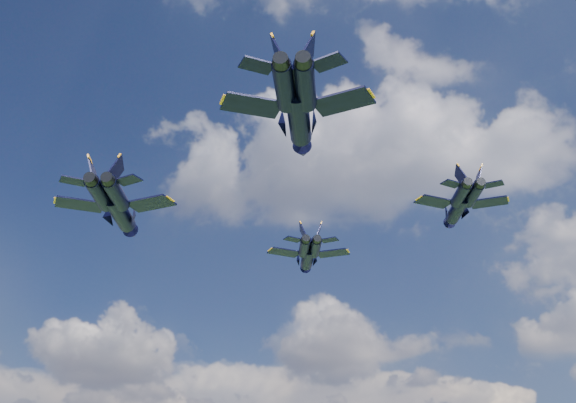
{
  "coord_description": "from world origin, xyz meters",
  "views": [
    {
      "loc": [
        14.89,
        -66.59,
        22.27
      ],
      "look_at": [
        -5.48,
        4.13,
        56.18
      ],
      "focal_mm": 45.0,
      "sensor_mm": 36.0,
      "label": 1
    }
  ],
  "objects_px": {
    "jet_lead": "(307,258)",
    "jet_right": "(457,209)",
    "jet_left": "(121,213)",
    "jet_slot": "(299,119)"
  },
  "relations": [
    {
      "from": "jet_left",
      "to": "jet_slot",
      "type": "height_order",
      "value": "jet_slot"
    },
    {
      "from": "jet_lead",
      "to": "jet_right",
      "type": "height_order",
      "value": "jet_lead"
    },
    {
      "from": "jet_right",
      "to": "jet_slot",
      "type": "xyz_separation_m",
      "value": [
        -12.69,
        -21.17,
        1.62
      ]
    },
    {
      "from": "jet_left",
      "to": "jet_right",
      "type": "relative_size",
      "value": 1.31
    },
    {
      "from": "jet_slot",
      "to": "jet_lead",
      "type": "bearing_deg",
      "value": 91.7
    },
    {
      "from": "jet_left",
      "to": "jet_right",
      "type": "xyz_separation_m",
      "value": [
        37.4,
        8.84,
        -0.33
      ]
    },
    {
      "from": "jet_left",
      "to": "jet_right",
      "type": "height_order",
      "value": "jet_left"
    },
    {
      "from": "jet_lead",
      "to": "jet_left",
      "type": "xyz_separation_m",
      "value": [
        -16.24,
        -23.03,
        -1.01
      ]
    },
    {
      "from": "jet_lead",
      "to": "jet_right",
      "type": "relative_size",
      "value": 1.07
    },
    {
      "from": "jet_lead",
      "to": "jet_left",
      "type": "relative_size",
      "value": 0.81
    }
  ]
}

